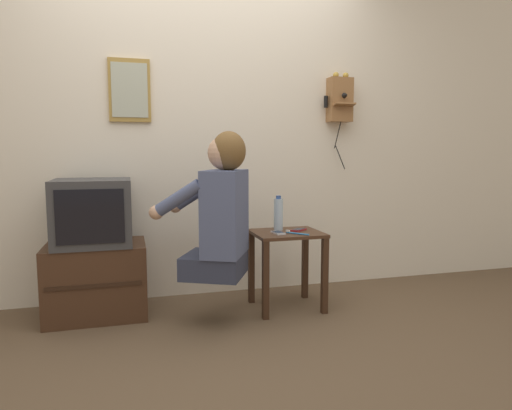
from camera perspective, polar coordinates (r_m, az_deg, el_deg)
name	(u,v)px	position (r m, az deg, el deg)	size (l,w,h in m)	color
ground_plane	(239,363)	(2.48, -2.17, -19.09)	(14.00, 14.00, 0.00)	brown
wall_back	(199,126)	(3.47, -7.17, 9.80)	(6.80, 0.05, 2.55)	silver
side_table	(287,250)	(3.16, 3.88, -5.69)	(0.46, 0.40, 0.54)	#422819
person	(221,209)	(2.82, -4.45, -0.55)	(0.64, 0.57, 0.90)	#2D3347
tv_stand	(97,280)	(3.22, -19.28, -8.83)	(0.63, 0.46, 0.48)	#422819
television	(93,212)	(3.13, -19.71, -0.83)	(0.48, 0.48, 0.42)	#38383A
wall_phone_antique	(340,100)	(3.74, 10.42, 12.84)	(0.23, 0.18, 0.76)	olive
framed_picture	(130,90)	(3.41, -15.52, 13.65)	(0.28, 0.03, 0.44)	olive
cell_phone_held	(278,233)	(3.06, 2.78, -3.47)	(0.07, 0.13, 0.01)	silver
cell_phone_spare	(299,230)	(3.19, 5.34, -3.11)	(0.13, 0.12, 0.01)	maroon
water_bottle	(278,214)	(3.19, 2.82, -1.12)	(0.06, 0.06, 0.24)	#ADC6DB
toothbrush	(296,233)	(3.05, 4.99, -3.51)	(0.12, 0.14, 0.02)	#338CD8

